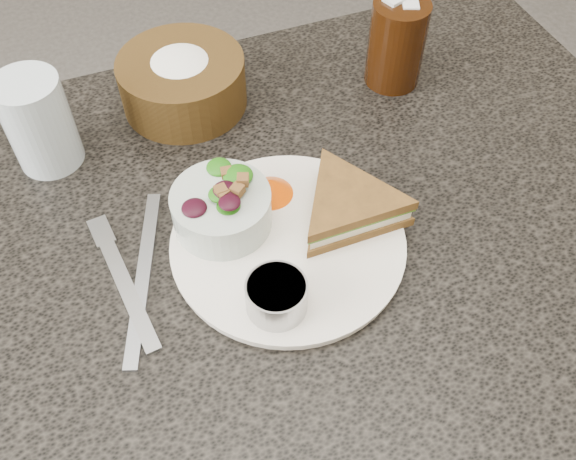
# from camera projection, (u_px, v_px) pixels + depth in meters

# --- Properties ---
(floor) EXTENTS (6.00, 6.00, 0.00)m
(floor) POSITION_uv_depth(u_px,v_px,m) (286.00, 451.00, 1.32)
(floor) COLOR #585552
(floor) RESTS_ON ground
(dining_table) EXTENTS (1.00, 0.70, 0.75)m
(dining_table) POSITION_uv_depth(u_px,v_px,m) (285.00, 371.00, 1.02)
(dining_table) COLOR black
(dining_table) RESTS_ON floor
(dinner_plate) EXTENTS (0.26, 0.26, 0.01)m
(dinner_plate) POSITION_uv_depth(u_px,v_px,m) (288.00, 244.00, 0.71)
(dinner_plate) COLOR silver
(dinner_plate) RESTS_ON dining_table
(sandwich) EXTENTS (0.15, 0.15, 0.04)m
(sandwich) POSITION_uv_depth(u_px,v_px,m) (348.00, 206.00, 0.71)
(sandwich) COLOR brown
(sandwich) RESTS_ON dinner_plate
(salad_bowl) EXTENTS (0.11, 0.11, 0.06)m
(salad_bowl) POSITION_uv_depth(u_px,v_px,m) (221.00, 204.00, 0.69)
(salad_bowl) COLOR #ACBCB3
(salad_bowl) RESTS_ON dinner_plate
(dressing_ramekin) EXTENTS (0.06, 0.06, 0.04)m
(dressing_ramekin) POSITION_uv_depth(u_px,v_px,m) (277.00, 296.00, 0.64)
(dressing_ramekin) COLOR #9B9C9E
(dressing_ramekin) RESTS_ON dinner_plate
(orange_wedge) EXTENTS (0.07, 0.07, 0.02)m
(orange_wedge) POSITION_uv_depth(u_px,v_px,m) (270.00, 187.00, 0.73)
(orange_wedge) COLOR #E84900
(orange_wedge) RESTS_ON dinner_plate
(fork) EXTENTS (0.04, 0.17, 0.00)m
(fork) POSITION_uv_depth(u_px,v_px,m) (126.00, 288.00, 0.67)
(fork) COLOR #9A9CA0
(fork) RESTS_ON dining_table
(knife) EXTENTS (0.09, 0.22, 0.00)m
(knife) POSITION_uv_depth(u_px,v_px,m) (143.00, 274.00, 0.69)
(knife) COLOR #9FA5AF
(knife) RESTS_ON dining_table
(bread_basket) EXTENTS (0.17, 0.17, 0.09)m
(bread_basket) POSITION_uv_depth(u_px,v_px,m) (182.00, 75.00, 0.82)
(bread_basket) COLOR #4E3817
(bread_basket) RESTS_ON dining_table
(cola_glass) EXTENTS (0.08, 0.08, 0.13)m
(cola_glass) POSITION_uv_depth(u_px,v_px,m) (397.00, 40.00, 0.84)
(cola_glass) COLOR black
(cola_glass) RESTS_ON dining_table
(water_glass) EXTENTS (0.08, 0.08, 0.12)m
(water_glass) POSITION_uv_depth(u_px,v_px,m) (39.00, 122.00, 0.75)
(water_glass) COLOR silver
(water_glass) RESTS_ON dining_table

